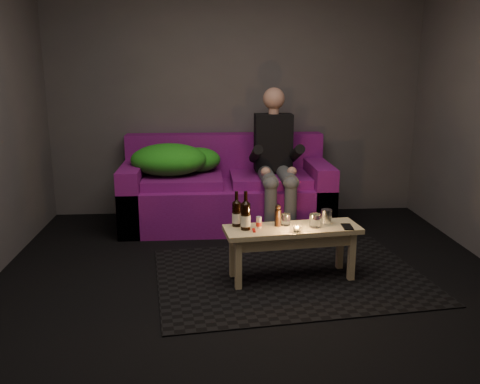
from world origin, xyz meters
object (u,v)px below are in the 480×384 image
object	(u,v)px
beer_bottle_a	(236,213)
steel_cup	(326,217)
person	(275,157)
sofa	(226,193)
coffee_table	(292,236)
beer_bottle_b	(246,216)

from	to	relation	value
beer_bottle_a	steel_cup	size ratio (longest dim) A/B	2.37
person	steel_cup	distance (m)	1.29
person	beer_bottle_a	bearing A→B (deg)	-110.43
sofa	coffee_table	bearing A→B (deg)	-73.64
beer_bottle_b	steel_cup	size ratio (longest dim) A/B	2.56
coffee_table	steel_cup	world-z (taller)	steel_cup
beer_bottle_b	steel_cup	distance (m)	0.64
person	beer_bottle_a	xyz separation A→B (m)	(-0.47, -1.26, -0.20)
coffee_table	beer_bottle_b	size ratio (longest dim) A/B	3.62
sofa	steel_cup	size ratio (longest dim) A/B	18.29
beer_bottle_a	beer_bottle_b	world-z (taller)	beer_bottle_b
sofa	beer_bottle_b	xyz separation A→B (m)	(0.08, -1.52, 0.20)
sofa	person	bearing A→B (deg)	-19.44
beer_bottle_b	person	bearing A→B (deg)	73.19
sofa	steel_cup	distance (m)	1.60
beer_bottle_b	sofa	bearing A→B (deg)	92.89
steel_cup	coffee_table	bearing A→B (deg)	-167.23
person	beer_bottle_b	xyz separation A→B (m)	(-0.41, -1.34, -0.20)
person	sofa	bearing A→B (deg)	160.56
person	coffee_table	size ratio (longest dim) A/B	1.32
coffee_table	beer_bottle_a	xyz separation A→B (m)	(-0.42, 0.06, 0.18)
coffee_table	person	bearing A→B (deg)	87.93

